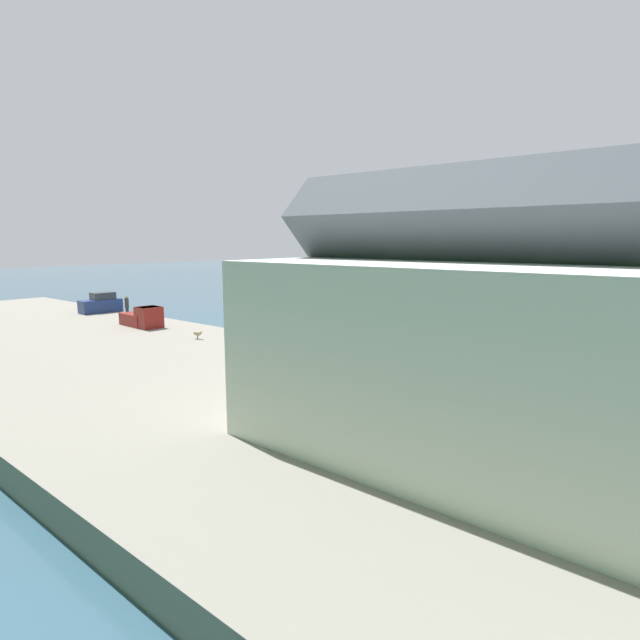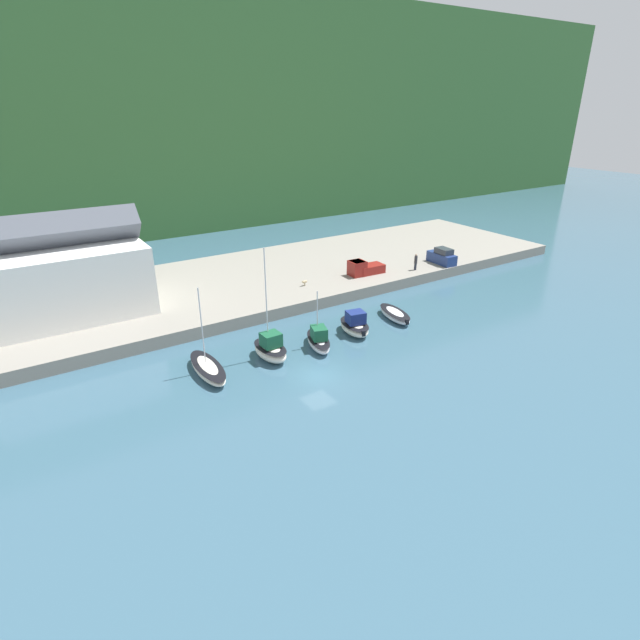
# 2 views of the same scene
# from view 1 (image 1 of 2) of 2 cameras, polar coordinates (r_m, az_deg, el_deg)

# --- Properties ---
(ground_plane) EXTENTS (320.00, 320.00, 0.00)m
(ground_plane) POSITION_cam_1_polar(r_m,az_deg,el_deg) (47.77, 9.85, -2.01)
(ground_plane) COLOR #385B70
(quay_promenade) EXTENTS (99.66, 22.66, 1.35)m
(quay_promenade) POSITION_cam_1_polar(r_m,az_deg,el_deg) (29.96, -13.50, -7.49)
(quay_promenade) COLOR gray
(quay_promenade) RESTS_ON ground_plane
(harbor_clubhouse) EXTENTS (16.81, 10.50, 10.56)m
(harbor_clubhouse) POSITION_cam_1_polar(r_m,az_deg,el_deg) (19.36, 17.86, -2.76)
(harbor_clubhouse) COLOR white
(harbor_clubhouse) RESTS_ON quay_promenade
(moored_boat_0) EXTENTS (2.28, 6.70, 7.79)m
(moored_boat_0) POSITION_cam_1_polar(r_m,az_deg,el_deg) (39.52, 15.82, -3.74)
(moored_boat_0) COLOR white
(moored_boat_0) RESTS_ON ground_plane
(moored_boat_1) EXTENTS (2.42, 4.45, 10.35)m
(moored_boat_1) POSITION_cam_1_polar(r_m,az_deg,el_deg) (42.40, 8.83, -2.03)
(moored_boat_1) COLOR white
(moored_boat_1) RESTS_ON ground_plane
(moored_boat_2) EXTENTS (3.32, 5.28, 5.59)m
(moored_boat_2) POSITION_cam_1_polar(r_m,az_deg,el_deg) (45.44, 3.80, -1.45)
(moored_boat_2) COLOR silver
(moored_boat_2) RESTS_ON ground_plane
(moored_boat_3) EXTENTS (3.24, 4.81, 2.43)m
(moored_boat_3) POSITION_cam_1_polar(r_m,az_deg,el_deg) (47.83, -1.34, -0.79)
(moored_boat_3) COLOR white
(moored_boat_3) RESTS_ON ground_plane
(moored_boat_4) EXTENTS (3.07, 5.73, 0.95)m
(moored_boat_4) POSITION_cam_1_polar(r_m,az_deg,el_deg) (51.47, -6.68, -0.56)
(moored_boat_4) COLOR white
(moored_boat_4) RESTS_ON ground_plane
(parked_car_0) EXTENTS (2.06, 4.30, 2.16)m
(parked_car_0) POSITION_cam_1_polar(r_m,az_deg,el_deg) (59.22, -23.74, 1.70)
(parked_car_0) COLOR navy
(parked_car_0) RESTS_ON quay_promenade
(pickup_truck_0) EXTENTS (4.82, 2.21, 1.90)m
(pickup_truck_0) POSITION_cam_1_polar(r_m,az_deg,el_deg) (47.90, -19.51, 0.25)
(pickup_truck_0) COLOR maroon
(pickup_truck_0) RESTS_ON quay_promenade
(person_on_quay) EXTENTS (0.40, 0.40, 2.14)m
(person_on_quay) POSITION_cam_1_polar(r_m,az_deg,el_deg) (54.86, -21.20, 1.52)
(person_on_quay) COLOR #232838
(person_on_quay) RESTS_ON quay_promenade
(dog_on_quay) EXTENTS (0.88, 0.48, 0.68)m
(dog_on_quay) POSITION_cam_1_polar(r_m,az_deg,el_deg) (40.69, -13.80, -1.49)
(dog_on_quay) COLOR tan
(dog_on_quay) RESTS_ON quay_promenade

